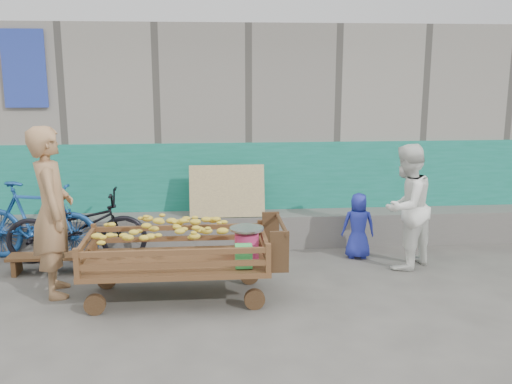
{
  "coord_description": "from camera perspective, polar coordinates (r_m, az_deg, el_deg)",
  "views": [
    {
      "loc": [
        0.04,
        -5.22,
        2.38
      ],
      "look_at": [
        0.6,
        1.2,
        1.0
      ],
      "focal_mm": 40.0,
      "sensor_mm": 36.0,
      "label": 1
    }
  ],
  "objects": [
    {
      "name": "ground",
      "position": [
        5.73,
        -5.05,
        -12.48
      ],
      "size": [
        80.0,
        80.0,
        0.0
      ],
      "primitive_type": "plane",
      "color": "#4D4B45",
      "rests_on": "ground"
    },
    {
      "name": "building_wall",
      "position": [
        9.31,
        -5.23,
        6.4
      ],
      "size": [
        12.0,
        3.5,
        3.0
      ],
      "color": "gray",
      "rests_on": "ground"
    },
    {
      "name": "banana_cart",
      "position": [
        6.03,
        -8.35,
        -5.19
      ],
      "size": [
        2.09,
        0.95,
        0.89
      ],
      "color": "brown",
      "rests_on": "ground"
    },
    {
      "name": "bench",
      "position": [
        7.27,
        -20.08,
        -6.37
      ],
      "size": [
        0.92,
        0.28,
        0.23
      ],
      "color": "brown",
      "rests_on": "ground"
    },
    {
      "name": "vendor_man",
      "position": [
        6.4,
        -19.71,
        -1.89
      ],
      "size": [
        0.59,
        0.75,
        1.82
      ],
      "primitive_type": "imported",
      "rotation": [
        0.0,
        0.0,
        1.82
      ],
      "color": "#AA7D53",
      "rests_on": "ground"
    },
    {
      "name": "woman",
      "position": [
        7.12,
        14.76,
        -1.44
      ],
      "size": [
        0.94,
        0.92,
        1.53
      ],
      "primitive_type": "imported",
      "rotation": [
        0.0,
        0.0,
        3.83
      ],
      "color": "white",
      "rests_on": "ground"
    },
    {
      "name": "child",
      "position": [
        7.44,
        10.19,
        -3.33
      ],
      "size": [
        0.45,
        0.32,
        0.85
      ],
      "primitive_type": "imported",
      "rotation": [
        0.0,
        0.0,
        3.01
      ],
      "color": "#2530AE",
      "rests_on": "ground"
    },
    {
      "name": "bicycle_dark",
      "position": [
        7.51,
        -17.46,
        -3.34
      ],
      "size": [
        1.75,
        0.65,
        0.91
      ],
      "primitive_type": "imported",
      "rotation": [
        0.0,
        0.0,
        1.6
      ],
      "color": "black",
      "rests_on": "ground"
    },
    {
      "name": "bicycle_blue",
      "position": [
        7.72,
        -21.16,
        -2.77
      ],
      "size": [
        1.76,
        0.89,
        1.02
      ],
      "primitive_type": "imported",
      "rotation": [
        0.0,
        0.0,
        1.31
      ],
      "color": "#1B4B93",
      "rests_on": "ground"
    }
  ]
}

